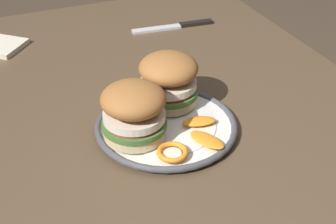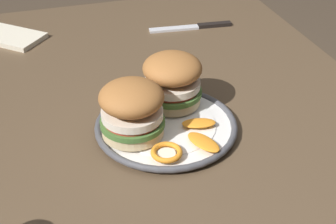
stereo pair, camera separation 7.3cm
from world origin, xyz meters
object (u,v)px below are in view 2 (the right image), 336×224
(dinner_plate, at_px, (168,126))
(sandwich_half_right, at_px, (172,79))
(dining_table, at_px, (170,175))
(table_knife, at_px, (197,27))
(sandwich_half_left, at_px, (132,109))

(dinner_plate, distance_m, sandwich_half_right, 0.09)
(dining_table, distance_m, sandwich_half_right, 0.18)
(dining_table, relative_size, dinner_plate, 5.28)
(dinner_plate, relative_size, sandwich_half_right, 1.67)
(dinner_plate, height_order, table_knife, dinner_plate)
(sandwich_half_right, bearing_deg, table_knife, 153.23)
(dining_table, height_order, sandwich_half_right, sandwich_half_right)
(sandwich_half_left, height_order, sandwich_half_right, same)
(dining_table, bearing_deg, sandwich_half_right, 160.47)
(sandwich_half_left, bearing_deg, dining_table, 79.12)
(sandwich_half_left, distance_m, table_knife, 0.51)
(sandwich_half_right, relative_size, table_knife, 0.71)
(dining_table, height_order, dinner_plate, dinner_plate)
(dinner_plate, xyz_separation_m, sandwich_half_right, (-0.06, 0.03, 0.06))
(table_knife, bearing_deg, sandwich_half_right, -26.77)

